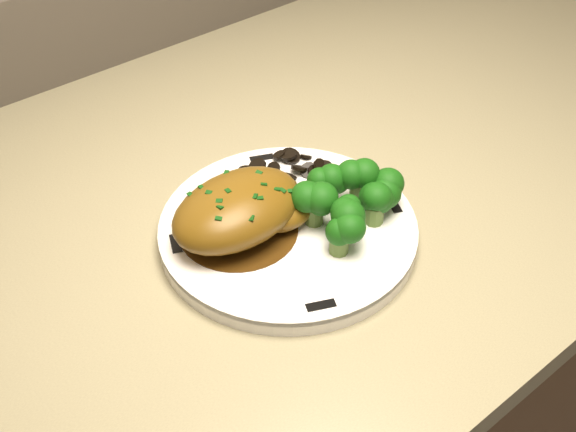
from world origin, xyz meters
TOP-DOWN VIEW (x-y plane):
  - plate at (0.32, 1.59)m, footprint 0.24×0.24m
  - rim_accent_0 at (0.36, 1.69)m, footprint 0.03×0.02m
  - rim_accent_1 at (0.23, 1.64)m, footprint 0.02×0.03m
  - rim_accent_2 at (0.28, 1.50)m, footprint 0.03×0.02m
  - rim_accent_3 at (0.42, 1.55)m, footprint 0.02×0.03m
  - gravy_pool at (0.28, 1.62)m, footprint 0.11×0.11m
  - chicken_breast at (0.28, 1.61)m, footprint 0.14×0.09m
  - mushroom_pile at (0.36, 1.65)m, footprint 0.07×0.05m
  - broccoli_florets at (0.37, 1.56)m, footprint 0.10×0.08m

SIDE VIEW (x-z plane):
  - plate at x=0.32m, z-range 0.84..0.85m
  - rim_accent_0 at x=0.36m, z-range 0.85..0.85m
  - rim_accent_1 at x=0.23m, z-range 0.85..0.85m
  - rim_accent_2 at x=0.28m, z-range 0.85..0.85m
  - rim_accent_3 at x=0.42m, z-range 0.85..0.85m
  - gravy_pool at x=0.28m, z-range 0.85..0.85m
  - mushroom_pile at x=0.36m, z-range 0.85..0.87m
  - broccoli_florets at x=0.37m, z-range 0.85..0.90m
  - chicken_breast at x=0.28m, z-range 0.85..0.90m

